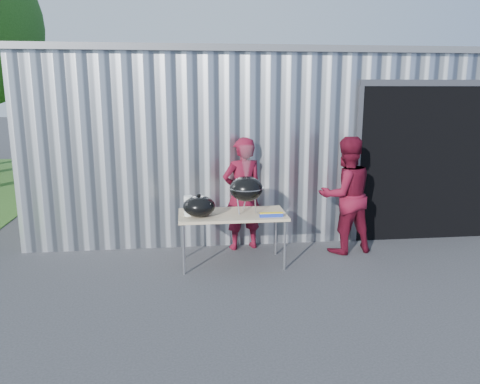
{
  "coord_description": "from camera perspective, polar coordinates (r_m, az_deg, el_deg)",
  "views": [
    {
      "loc": [
        -0.67,
        -5.43,
        2.45
      ],
      "look_at": [
        0.08,
        0.89,
        1.05
      ],
      "focal_mm": 35.0,
      "sensor_mm": 36.0,
      "label": 1
    }
  ],
  "objects": [
    {
      "name": "folding_table",
      "position": [
        6.57,
        -0.94,
        -2.96
      ],
      "size": [
        1.5,
        0.75,
        0.75
      ],
      "color": "tan",
      "rests_on": "ground"
    },
    {
      "name": "building",
      "position": [
        10.19,
        2.26,
        7.25
      ],
      "size": [
        8.2,
        6.2,
        3.1
      ],
      "color": "silver",
      "rests_on": "ground"
    },
    {
      "name": "foil_box",
      "position": [
        6.39,
        3.83,
        -2.78
      ],
      "size": [
        0.32,
        0.05,
        0.06
      ],
      "color": "#1932A8",
      "rests_on": "folding_table"
    },
    {
      "name": "paper_towels",
      "position": [
        6.45,
        -6.31,
        -1.68
      ],
      "size": [
        0.12,
        0.12,
        0.28
      ],
      "primitive_type": "cylinder",
      "color": "white",
      "rests_on": "folding_table"
    },
    {
      "name": "person_bystander",
      "position": [
        7.24,
        12.73,
        -0.39
      ],
      "size": [
        0.97,
        0.82,
        1.77
      ],
      "primitive_type": "imported",
      "rotation": [
        0.0,
        0.0,
        3.33
      ],
      "color": "#5B0C1E",
      "rests_on": "ground"
    },
    {
      "name": "grill_lid",
      "position": [
        6.4,
        -5.01,
        -1.73
      ],
      "size": [
        0.44,
        0.44,
        0.32
      ],
      "color": "black",
      "rests_on": "folding_table"
    },
    {
      "name": "ground",
      "position": [
        6.0,
        0.29,
        -11.71
      ],
      "size": [
        80.0,
        80.0,
        0.0
      ],
      "primitive_type": "plane",
      "color": "#323234"
    },
    {
      "name": "kettle_grill",
      "position": [
        6.5,
        0.77,
        1.0
      ],
      "size": [
        0.48,
        0.48,
        0.95
      ],
      "color": "black",
      "rests_on": "folding_table"
    },
    {
      "name": "person_cook",
      "position": [
        7.2,
        0.32,
        -0.23
      ],
      "size": [
        0.72,
        0.56,
        1.75
      ],
      "primitive_type": "imported",
      "rotation": [
        0.0,
        0.0,
        3.38
      ],
      "color": "#5B0C1E",
      "rests_on": "ground"
    },
    {
      "name": "white_tub",
      "position": [
        6.69,
        -5.79,
        -1.94
      ],
      "size": [
        0.2,
        0.15,
        0.1
      ],
      "primitive_type": "cube",
      "color": "white",
      "rests_on": "folding_table"
    }
  ]
}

